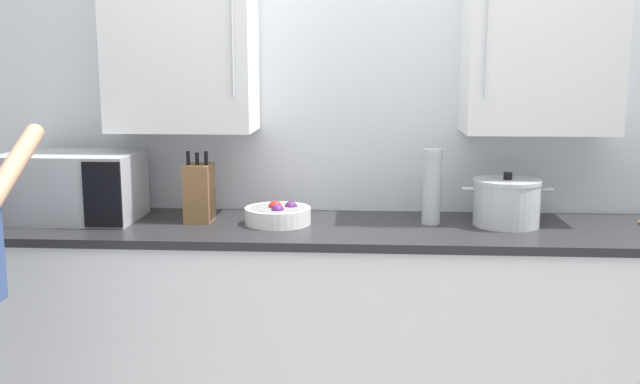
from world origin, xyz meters
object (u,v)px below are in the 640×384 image
object	(u,v)px
knife_block	(199,192)
thermos_flask	(432,186)
stock_pot	(507,202)
fruit_bowl	(278,214)
microwave_oven	(64,187)

from	to	relation	value
knife_block	thermos_flask	distance (m)	0.99
stock_pot	thermos_flask	xyz separation A→B (m)	(-0.31, 0.01, 0.06)
fruit_bowl	thermos_flask	distance (m)	0.66
knife_block	fruit_bowl	xyz separation A→B (m)	(0.34, -0.03, -0.08)
microwave_oven	stock_pot	bearing A→B (deg)	0.49
thermos_flask	microwave_oven	bearing A→B (deg)	-179.11
knife_block	stock_pot	bearing A→B (deg)	0.13
microwave_oven	stock_pot	xyz separation A→B (m)	(1.89, 0.02, -0.05)
microwave_oven	fruit_bowl	xyz separation A→B (m)	(0.93, -0.02, -0.10)
stock_pot	thermos_flask	bearing A→B (deg)	178.44
knife_block	fruit_bowl	size ratio (longest dim) A/B	1.10
knife_block	thermos_flask	size ratio (longest dim) A/B	0.96
microwave_oven	knife_block	distance (m)	0.59
knife_block	microwave_oven	bearing A→B (deg)	-178.73
microwave_oven	stock_pot	distance (m)	1.89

